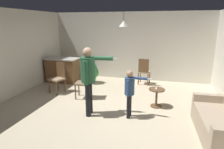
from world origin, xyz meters
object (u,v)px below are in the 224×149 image
(spare_remote_on_table, at_px, (156,89))
(person_child, at_px, (130,89))
(dining_chair_by_counter, at_px, (85,81))
(dining_chair_centre_back, at_px, (58,76))
(person_adult, at_px, (89,74))
(kitchen_counter, at_px, (63,70))
(dining_chair_near_wall, at_px, (144,70))
(potted_plant_corner, at_px, (92,72))
(side_table_by_couch, at_px, (157,96))

(spare_remote_on_table, bearing_deg, person_child, -126.74)
(dining_chair_by_counter, xyz_separation_m, dining_chair_centre_back, (-1.06, 0.26, 0.00))
(dining_chair_by_counter, bearing_deg, person_adult, -159.72)
(person_child, bearing_deg, dining_chair_centre_back, -109.70)
(kitchen_counter, distance_m, dining_chair_near_wall, 3.17)
(kitchen_counter, bearing_deg, dining_chair_near_wall, 8.83)
(dining_chair_near_wall, distance_m, potted_plant_corner, 1.99)
(dining_chair_by_counter, bearing_deg, potted_plant_corner, 5.03)
(person_child, relative_size, spare_remote_on_table, 9.09)
(person_adult, distance_m, potted_plant_corner, 2.81)
(person_adult, bearing_deg, side_table_by_couch, 114.57)
(potted_plant_corner, xyz_separation_m, spare_remote_on_table, (2.52, -1.67, 0.09))
(dining_chair_near_wall, bearing_deg, person_adult, -104.57)
(spare_remote_on_table, bearing_deg, dining_chair_by_counter, 176.33)
(side_table_by_couch, height_order, person_child, person_child)
(person_child, height_order, dining_chair_near_wall, person_child)
(person_child, height_order, dining_chair_centre_back, person_child)
(side_table_by_couch, height_order, dining_chair_near_wall, dining_chair_near_wall)
(dining_chair_by_counter, relative_size, dining_chair_near_wall, 1.00)
(spare_remote_on_table, bearing_deg, side_table_by_couch, 63.55)
(dining_chair_near_wall, height_order, dining_chair_centre_back, same)
(person_child, distance_m, dining_chair_near_wall, 2.80)
(person_adult, relative_size, person_child, 1.45)
(side_table_by_couch, height_order, potted_plant_corner, potted_plant_corner)
(person_adult, xyz_separation_m, spare_remote_on_table, (1.58, 0.91, -0.53))
(potted_plant_corner, bearing_deg, person_child, -51.75)
(side_table_by_couch, distance_m, spare_remote_on_table, 0.22)
(person_child, distance_m, potted_plant_corner, 3.13)
(side_table_by_couch, bearing_deg, person_child, -126.25)
(dining_chair_centre_back, bearing_deg, person_adult, 160.66)
(person_child, xyz_separation_m, spare_remote_on_table, (0.58, 0.78, -0.20))
(kitchen_counter, distance_m, spare_remote_on_table, 3.99)
(side_table_by_couch, relative_size, person_child, 0.44)
(person_child, bearing_deg, dining_chair_near_wall, -176.15)
(person_child, relative_size, dining_chair_near_wall, 1.18)
(dining_chair_centre_back, height_order, spare_remote_on_table, dining_chair_centre_back)
(dining_chair_near_wall, bearing_deg, dining_chair_by_counter, -125.63)
(person_adult, distance_m, dining_chair_centre_back, 2.15)
(person_adult, relative_size, dining_chair_by_counter, 1.71)
(side_table_by_couch, distance_m, dining_chair_near_wall, 2.06)
(dining_chair_by_counter, distance_m, spare_remote_on_table, 2.16)
(person_adult, xyz_separation_m, potted_plant_corner, (-0.93, 2.58, -0.62))
(kitchen_counter, bearing_deg, dining_chair_centre_back, -66.96)
(dining_chair_near_wall, bearing_deg, dining_chair_centre_back, -143.85)
(person_child, xyz_separation_m, dining_chair_centre_back, (-2.63, 1.18, -0.19))
(dining_chair_near_wall, distance_m, spare_remote_on_table, 2.09)
(kitchen_counter, height_order, potted_plant_corner, kitchen_counter)
(spare_remote_on_table, bearing_deg, potted_plant_corner, 146.44)
(kitchen_counter, relative_size, side_table_by_couch, 2.42)
(kitchen_counter, height_order, dining_chair_centre_back, dining_chair_centre_back)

